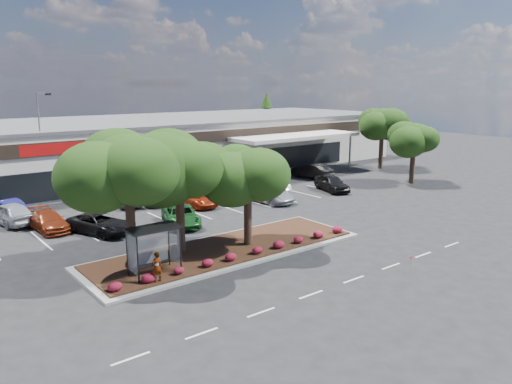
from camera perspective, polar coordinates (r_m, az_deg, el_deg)
ground at (r=29.77m, az=4.21°, el=-8.01°), size 160.00×160.00×0.00m
retail_store at (r=58.12m, az=-18.86°, el=4.56°), size 80.40×25.20×6.25m
landscape_island at (r=31.51m, az=-3.44°, el=-6.59°), size 18.00×6.00×0.26m
lane_markings at (r=37.66m, az=-6.70°, el=-3.68°), size 33.12×20.06×0.01m
shrub_row at (r=29.77m, az=-1.13°, el=-6.93°), size 17.00×0.80×0.50m
bus_shelter at (r=27.33m, az=-11.78°, el=-5.00°), size 2.75×1.55×2.59m
island_tree_west at (r=28.00m, az=-14.28°, el=-0.68°), size 7.20×7.20×7.89m
island_tree_mid at (r=30.20m, az=-8.73°, el=-0.07°), size 6.60×6.60×7.32m
island_tree_east at (r=31.20m, az=-0.94°, el=-0.30°), size 5.80×5.80×6.50m
tree_east_near at (r=54.77m, az=17.52°, el=4.32°), size 5.60×5.60×6.51m
tree_east_far at (r=63.40m, az=14.17°, el=6.03°), size 6.40×6.40×7.62m
conifer_north_east at (r=83.67m, az=1.20°, el=8.30°), size 3.96×3.96×9.00m
person_waiting at (r=26.48m, az=-11.28°, el=-8.39°), size 0.63×0.45×1.61m
light_pole at (r=47.91m, az=-23.15°, el=4.04°), size 1.43×0.51×9.63m
survey_stake at (r=29.19m, az=17.27°, el=-7.65°), size 0.08×0.14×0.98m
car_1 at (r=38.74m, az=-22.65°, el=-3.06°), size 2.17×4.85×1.38m
car_2 at (r=36.75m, az=-17.44°, el=-3.45°), size 3.93×5.54×1.40m
car_3 at (r=37.51m, az=-8.58°, el=-2.67°), size 4.00×5.64×1.43m
car_4 at (r=43.14m, az=-6.86°, el=-0.72°), size 2.33×4.84×1.33m
car_5 at (r=45.19m, az=0.75°, el=-0.04°), size 2.90×4.26×1.33m
car_6 at (r=44.22m, az=1.46°, el=-0.24°), size 2.93×5.41×1.44m
car_7 at (r=47.81m, az=1.43°, el=0.72°), size 3.10×4.69×1.46m
car_8 at (r=49.30m, az=8.65°, el=1.02°), size 3.14×5.01×1.59m
car_9 at (r=43.85m, az=-26.74°, el=-1.66°), size 2.68×4.75×1.48m
car_10 at (r=41.51m, az=-26.24°, el=-2.19°), size 2.89×5.22×1.68m
car_11 at (r=44.21m, az=-14.82°, el=-0.63°), size 1.92×4.39×1.47m
car_12 at (r=44.78m, az=-11.63°, el=-0.37°), size 3.60×5.19×1.40m
car_13 at (r=49.41m, az=-6.33°, el=1.02°), size 3.25×5.31×1.44m
car_14 at (r=48.33m, az=-5.28°, el=0.96°), size 2.81×6.09×1.72m
car_15 at (r=49.63m, az=0.41°, el=1.27°), size 4.34×6.51×1.66m
car_16 at (r=54.13m, az=-0.65°, el=2.10°), size 3.88×5.81×1.48m
car_17 at (r=55.72m, az=6.40°, el=2.41°), size 2.22×5.18×1.66m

